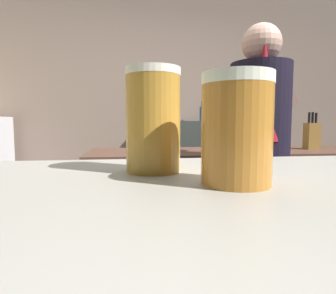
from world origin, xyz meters
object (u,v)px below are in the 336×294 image
at_px(mixing_bowl, 159,148).
at_px(chefs_knife, 271,150).
at_px(bartender, 259,149).
at_px(knife_block, 312,135).
at_px(bottle_olive_oil, 162,114).
at_px(bottle_vinegar, 169,112).
at_px(bottle_hot_sauce, 161,114).
at_px(pint_glass_near, 237,129).
at_px(bottle_soy, 202,113).
at_px(pint_glass_far, 153,120).

bearing_deg(mixing_bowl, chefs_knife, -0.44).
xyz_separation_m(bartender, knife_block, (0.64, 0.46, 0.05)).
height_order(mixing_bowl, bottle_olive_oil, bottle_olive_oil).
relative_size(bottle_olive_oil, bottle_vinegar, 0.73).
bearing_deg(bottle_olive_oil, bottle_hot_sauce, -102.88).
distance_m(mixing_bowl, pint_glass_near, 1.67).
xyz_separation_m(mixing_bowl, bottle_hot_sauce, (0.14, 1.20, 0.27)).
relative_size(mixing_bowl, bottle_hot_sauce, 0.83).
distance_m(mixing_bowl, bottle_vinegar, 1.27).
bearing_deg(bottle_olive_oil, bartender, -77.24).
bearing_deg(bottle_vinegar, bottle_olive_oil, 134.74).
xyz_separation_m(bottle_olive_oil, bottle_vinegar, (0.08, -0.08, 0.03)).
relative_size(knife_block, bottle_vinegar, 1.06).
bearing_deg(bottle_vinegar, knife_block, -50.88).
distance_m(pint_glass_near, bottle_vinegar, 2.88).
bearing_deg(mixing_bowl, bottle_hot_sauce, 83.52).
xyz_separation_m(mixing_bowl, chefs_knife, (0.82, -0.01, -0.02)).
bearing_deg(mixing_bowl, pint_glass_near, -92.36).
bearing_deg(bottle_soy, bottle_vinegar, -158.33).
relative_size(bartender, chefs_knife, 6.98).
relative_size(bottle_hot_sauce, bottle_vinegar, 0.77).
distance_m(pint_glass_far, bottle_olive_oil, 2.86).
relative_size(knife_block, mixing_bowl, 1.68).
bearing_deg(bottle_olive_oil, bottle_vinegar, -45.26).
bearing_deg(bottle_soy, knife_block, -68.43).
xyz_separation_m(bartender, mixing_bowl, (-0.54, 0.41, -0.03)).
height_order(knife_block, pint_glass_near, knife_block).
xyz_separation_m(bottle_olive_oil, bottle_soy, (0.50, 0.09, 0.02)).
bearing_deg(bottle_hot_sauce, bottle_olive_oil, 77.12).
xyz_separation_m(mixing_bowl, pint_glass_far, (-0.16, -1.56, 0.19)).
bearing_deg(pint_glass_near, pint_glass_far, 131.79).
bearing_deg(bartender, bottle_hot_sauce, 29.15).
distance_m(bottle_hot_sauce, bottle_olive_oil, 0.09).
height_order(pint_glass_far, bottle_soy, bottle_soy).
height_order(bartender, knife_block, bartender).
relative_size(knife_block, bottle_hot_sauce, 1.39).
distance_m(bartender, bottle_olive_oil, 1.76).
bearing_deg(pint_glass_near, bottle_olive_oil, 85.64).
relative_size(chefs_knife, pint_glass_far, 1.62).
relative_size(pint_glass_far, bottle_olive_oil, 0.76).
xyz_separation_m(pint_glass_near, bottle_olive_oil, (0.22, 2.94, 0.09)).
bearing_deg(bottle_soy, bottle_hot_sauce, -161.22).
height_order(chefs_knife, pint_glass_far, pint_glass_far).
bearing_deg(bottle_hot_sauce, chefs_knife, -60.34).
height_order(bottle_olive_oil, bottle_soy, bottle_soy).
xyz_separation_m(chefs_knife, pint_glass_far, (-0.98, -1.55, 0.21)).
height_order(chefs_knife, bottle_soy, bottle_soy).
distance_m(bartender, pint_glass_near, 1.39).
distance_m(mixing_bowl, pint_glass_far, 1.58).
bearing_deg(pint_glass_far, bottle_vinegar, 81.99).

